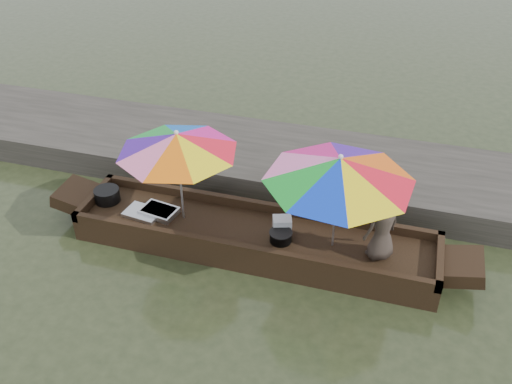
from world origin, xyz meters
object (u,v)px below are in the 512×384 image
(supply_bag, at_px, (282,225))
(umbrella_stern, at_px, (336,202))
(charcoal_grill, at_px, (281,237))
(umbrella_bow, at_px, (180,176))
(cooking_pot, at_px, (107,195))
(boat_hull, at_px, (254,239))
(tray_scallop, at_px, (143,213))
(tray_crayfish, at_px, (159,211))
(vendor, at_px, (383,226))

(supply_bag, height_order, umbrella_stern, umbrella_stern)
(charcoal_grill, height_order, umbrella_bow, umbrella_bow)
(cooking_pot, height_order, umbrella_stern, umbrella_stern)
(cooking_pot, xyz_separation_m, supply_bag, (2.94, 0.01, 0.02))
(boat_hull, bearing_deg, tray_scallop, -176.72)
(boat_hull, relative_size, umbrella_stern, 2.62)
(tray_scallop, bearing_deg, boat_hull, 3.28)
(tray_crayfish, bearing_deg, tray_scallop, -159.70)
(supply_bag, relative_size, vendor, 0.26)
(cooking_pot, xyz_separation_m, umbrella_bow, (1.37, -0.08, 0.67))
(boat_hull, relative_size, supply_bag, 19.86)
(charcoal_grill, distance_m, umbrella_stern, 1.04)
(tray_scallop, bearing_deg, tray_crayfish, 20.30)
(umbrella_bow, bearing_deg, tray_scallop, -170.96)
(tray_scallop, relative_size, supply_bag, 2.02)
(cooking_pot, distance_m, umbrella_stern, 3.79)
(charcoal_grill, height_order, vendor, vendor)
(umbrella_bow, bearing_deg, cooking_pot, 176.72)
(umbrella_stern, bearing_deg, vendor, -4.31)
(boat_hull, distance_m, vendor, 2.01)
(boat_hull, xyz_separation_m, cooking_pot, (-2.53, 0.08, 0.28))
(supply_bag, relative_size, umbrella_bow, 0.16)
(tray_scallop, height_order, charcoal_grill, charcoal_grill)
(vendor, bearing_deg, cooking_pot, -45.55)
(cooking_pot, bearing_deg, vendor, -1.68)
(tray_crayfish, distance_m, umbrella_stern, 2.87)
(boat_hull, bearing_deg, tray_crayfish, -179.43)
(supply_bag, height_order, umbrella_bow, umbrella_bow)
(tray_scallop, xyz_separation_m, vendor, (3.69, 0.05, 0.51))
(umbrella_stern, bearing_deg, charcoal_grill, -170.54)
(boat_hull, xyz_separation_m, supply_bag, (0.41, 0.09, 0.30))
(cooking_pot, xyz_separation_m, vendor, (4.41, -0.13, 0.44))
(cooking_pot, height_order, vendor, vendor)
(boat_hull, xyz_separation_m, umbrella_bow, (-1.16, 0.00, 0.95))
(charcoal_grill, distance_m, umbrella_bow, 1.76)
(cooking_pot, bearing_deg, umbrella_bow, -3.28)
(supply_bag, bearing_deg, umbrella_bow, -176.62)
(supply_bag, bearing_deg, tray_crayfish, -176.88)
(charcoal_grill, relative_size, umbrella_stern, 0.15)
(tray_crayfish, bearing_deg, charcoal_grill, -3.13)
(tray_crayfish, bearing_deg, vendor, -0.59)
(cooking_pot, relative_size, tray_crayfish, 0.73)
(umbrella_bow, height_order, umbrella_stern, same)
(tray_crayfish, relative_size, charcoal_grill, 1.73)
(vendor, bearing_deg, boat_hull, -45.42)
(tray_crayfish, xyz_separation_m, supply_bag, (1.98, 0.11, 0.09))
(tray_crayfish, relative_size, tray_scallop, 1.00)
(boat_hull, bearing_deg, cooking_pot, 178.22)
(charcoal_grill, bearing_deg, umbrella_bow, 175.52)
(supply_bag, bearing_deg, vendor, -5.60)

